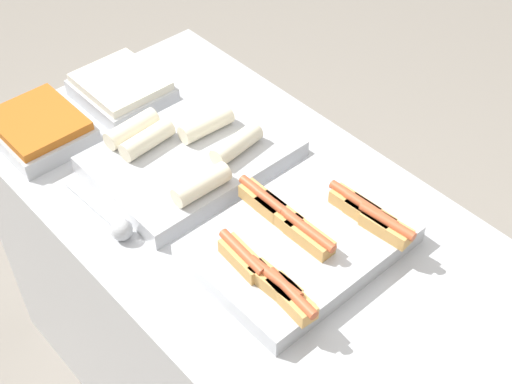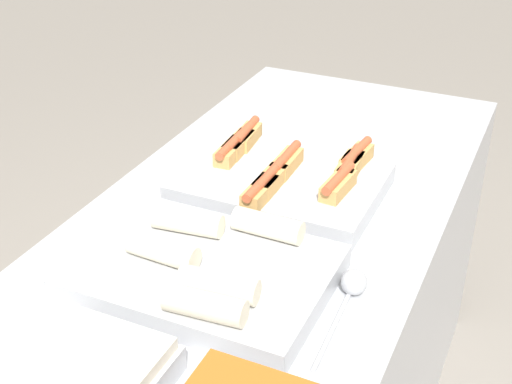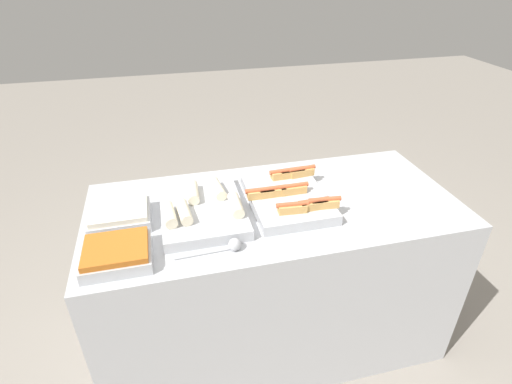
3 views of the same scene
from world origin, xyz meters
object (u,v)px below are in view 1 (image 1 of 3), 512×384
(tray_hotdogs, at_px, (301,241))
(tray_side_back, at_px, (122,89))
(tray_wraps, at_px, (191,155))
(tray_side_front, at_px, (39,129))
(serving_spoon_near, at_px, (118,227))

(tray_hotdogs, height_order, tray_side_back, tray_hotdogs)
(tray_wraps, xyz_separation_m, tray_side_front, (-0.35, -0.24, 0.00))
(tray_wraps, distance_m, serving_spoon_near, 0.29)
(tray_hotdogs, distance_m, tray_wraps, 0.41)
(tray_side_front, bearing_deg, tray_wraps, 34.26)
(tray_side_back, bearing_deg, serving_spoon_near, -35.40)
(tray_side_front, height_order, tray_side_back, same)
(tray_hotdogs, relative_size, tray_side_back, 1.84)
(tray_side_front, height_order, serving_spoon_near, tray_side_front)
(tray_hotdogs, xyz_separation_m, tray_side_back, (-0.76, 0.02, -0.00))
(tray_wraps, distance_m, tray_side_front, 0.43)
(tray_wraps, height_order, tray_side_back, tray_wraps)
(tray_hotdogs, xyz_separation_m, tray_wraps, (-0.41, -0.00, -0.00))
(serving_spoon_near, bearing_deg, tray_side_back, 144.60)
(tray_hotdogs, bearing_deg, tray_side_back, 178.28)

